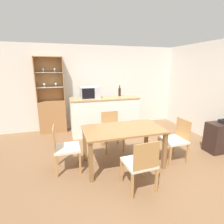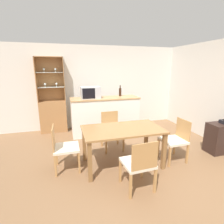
# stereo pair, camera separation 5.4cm
# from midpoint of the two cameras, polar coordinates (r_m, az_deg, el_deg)

# --- Properties ---
(ground_plane) EXTENTS (18.00, 18.00, 0.00)m
(ground_plane) POSITION_cam_midpoint_polar(r_m,az_deg,el_deg) (3.64, 5.70, -17.05)
(ground_plane) COLOR brown
(wall_back) EXTENTS (6.80, 0.06, 2.55)m
(wall_back) POSITION_cam_midpoint_polar(r_m,az_deg,el_deg) (5.67, -3.76, 8.07)
(wall_back) COLOR silver
(wall_back) RESTS_ON ground_plane
(kitchen_counter) EXTENTS (1.94, 0.63, 1.06)m
(kitchen_counter) POSITION_cam_midpoint_polar(r_m,az_deg,el_deg) (5.11, -1.97, -1.13)
(kitchen_counter) COLOR white
(kitchen_counter) RESTS_ON ground_plane
(display_cabinet) EXTENTS (0.76, 0.33, 2.18)m
(display_cabinet) POSITION_cam_midpoint_polar(r_m,az_deg,el_deg) (5.48, -18.40, 0.39)
(display_cabinet) COLOR #A37042
(display_cabinet) RESTS_ON ground_plane
(dining_table) EXTENTS (1.52, 0.86, 0.76)m
(dining_table) POSITION_cam_midpoint_polar(r_m,az_deg,el_deg) (3.40, 3.91, -7.10)
(dining_table) COLOR olive
(dining_table) RESTS_ON ground_plane
(dining_chair_side_left_far) EXTENTS (0.46, 0.46, 0.87)m
(dining_chair_side_left_far) POSITION_cam_midpoint_polar(r_m,az_deg,el_deg) (3.42, -14.95, -11.10)
(dining_chair_side_left_far) COLOR beige
(dining_chair_side_left_far) RESTS_ON ground_plane
(dining_chair_head_near) EXTENTS (0.48, 0.48, 0.87)m
(dining_chair_head_near) POSITION_cam_midpoint_polar(r_m,az_deg,el_deg) (2.85, 9.30, -16.30)
(dining_chair_head_near) COLOR beige
(dining_chair_head_near) RESTS_ON ground_plane
(dining_chair_head_far) EXTENTS (0.46, 0.46, 0.87)m
(dining_chair_head_far) POSITION_cam_midpoint_polar(r_m,az_deg,el_deg) (4.16, 0.27, -5.95)
(dining_chair_head_far) COLOR beige
(dining_chair_head_far) RESTS_ON ground_plane
(dining_chair_side_right_near) EXTENTS (0.47, 0.47, 0.87)m
(dining_chair_side_right_near) POSITION_cam_midpoint_polar(r_m,az_deg,el_deg) (3.87, 20.29, -8.49)
(dining_chair_side_right_near) COLOR beige
(dining_chair_side_right_near) RESTS_ON ground_plane
(microwave) EXTENTS (0.53, 0.38, 0.32)m
(microwave) POSITION_cam_midpoint_polar(r_m,az_deg,el_deg) (4.90, -6.74, 6.34)
(microwave) COLOR #B7BABF
(microwave) RESTS_ON kitchen_counter
(wine_bottle) EXTENTS (0.07, 0.07, 0.32)m
(wine_bottle) POSITION_cam_midpoint_polar(r_m,az_deg,el_deg) (5.27, 2.97, 6.63)
(wine_bottle) COLOR black
(wine_bottle) RESTS_ON kitchen_counter
(side_cabinet) EXTENTS (0.61, 0.38, 0.68)m
(side_cabinet) POSITION_cam_midpoint_polar(r_m,az_deg,el_deg) (4.73, 32.24, -7.11)
(side_cabinet) COLOR black
(side_cabinet) RESTS_ON ground_plane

